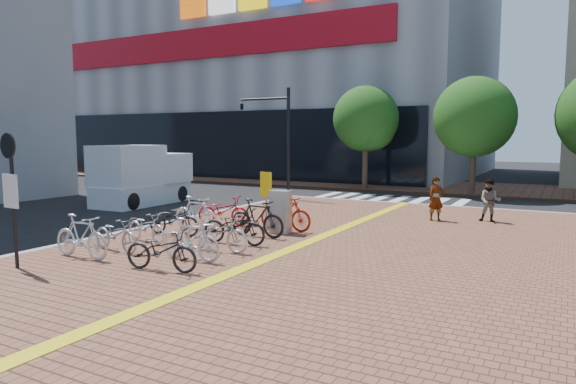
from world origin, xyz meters
The scene contains 27 objects.
ground centered at (0.00, 0.00, 0.00)m, with size 120.00×120.00×0.00m, color black.
sidewalk centered at (3.00, -5.00, 0.07)m, with size 14.00×34.00×0.15m, color brown.
tactile_strip centered at (2.00, -5.00, 0.16)m, with size 0.40×34.00×0.01m, color yellow.
kerb_north centered at (3.00, 12.00, 0.08)m, with size 14.00×0.25×0.15m, color gray.
far_sidewalk centered at (0.00, 21.00, 0.07)m, with size 70.00×8.00×0.15m, color brown.
department_store centered at (-15.99, 31.95, 13.98)m, with size 36.00×24.27×28.00m.
crosswalk centered at (0.50, 14.00, 0.01)m, with size 7.50×4.00×0.01m.
street_trees centered at (5.04, 17.45, 4.10)m, with size 16.20×4.60×6.35m.
bike_0 centered at (-2.08, -2.43, 0.70)m, with size 0.52×1.83×1.10m, color silver.
bike_1 centered at (-1.93, -1.46, 0.61)m, with size 0.61×1.74×0.91m, color #A7A7AB.
bike_2 centered at (-2.08, -0.19, 0.59)m, with size 0.59×1.69×0.89m, color silver.
bike_3 centered at (-2.12, 1.01, 0.63)m, with size 0.64×1.83×0.96m, color black.
bike_4 centered at (-2.11, 2.06, 0.69)m, with size 0.51×1.81×1.09m, color white.
bike_5 centered at (-1.87, 3.24, 0.64)m, with size 0.65×1.87×0.98m, color red.
bike_6 centered at (0.51, -2.40, 0.63)m, with size 0.63×1.81×0.95m, color black.
bike_7 centered at (0.45, -1.32, 0.67)m, with size 0.49×1.73×1.04m, color silver.
bike_8 centered at (0.40, -0.19, 0.64)m, with size 0.65×1.88×0.99m, color silver.
bike_9 centered at (0.29, 0.78, 0.66)m, with size 0.68×1.94×1.02m, color black.
bike_10 centered at (0.29, 1.99, 0.72)m, with size 0.54×1.91×1.15m, color black.
bike_11 centered at (0.54, 3.28, 0.72)m, with size 0.53×1.88×1.13m, color red.
pedestrian_a centered at (4.32, 7.65, 0.94)m, with size 0.57×0.38×1.57m, color gray.
pedestrian_b centered at (6.06, 8.26, 0.91)m, with size 0.74×0.57×1.51m, color #515967.
utility_box centered at (0.58, 2.90, 0.82)m, with size 0.61×0.45×1.34m, color #B1B0B5.
yellow_sign centered at (-0.11, 3.16, 1.45)m, with size 0.50×0.20×1.88m.
notice_sign centered at (-2.58, -3.85, 2.10)m, with size 0.57×0.15×3.09m.
traffic_light_pole centered at (-4.67, 10.77, 3.83)m, with size 2.87×1.10×5.34m.
box_truck centered at (-9.08, 6.71, 1.31)m, with size 2.31×4.90×2.77m.
Camera 1 is at (8.42, -10.94, 3.15)m, focal length 32.00 mm.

